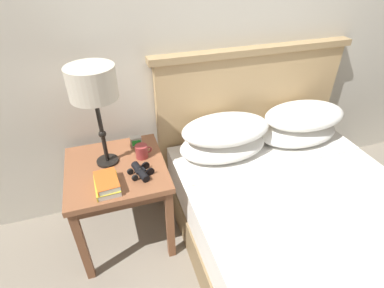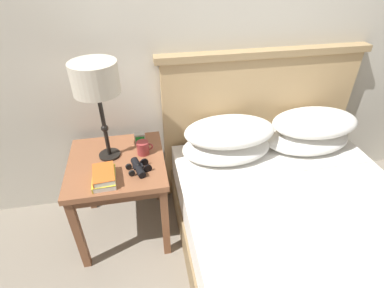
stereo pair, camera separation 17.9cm
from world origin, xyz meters
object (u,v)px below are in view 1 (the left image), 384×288
at_px(nightstand, 117,177).
at_px(binoculars_pair, 141,171).
at_px(book_on_nightstand, 107,185).
at_px(bed, 309,231).
at_px(book_stacked_on_top, 106,181).
at_px(alarm_clock, 136,141).
at_px(coffee_mug, 142,151).
at_px(table_lamp, 93,86).

height_order(nightstand, binoculars_pair, binoculars_pair).
bearing_deg(book_on_nightstand, bed, -19.84).
distance_m(book_stacked_on_top, alarm_clock, 0.42).
bearing_deg(binoculars_pair, bed, -26.50).
xyz_separation_m(book_stacked_on_top, coffee_mug, (0.23, 0.22, -0.01)).
relative_size(table_lamp, alarm_clock, 8.53).
bearing_deg(book_stacked_on_top, table_lamp, 84.93).
xyz_separation_m(table_lamp, binoculars_pair, (0.17, -0.18, -0.47)).
xyz_separation_m(nightstand, book_stacked_on_top, (-0.06, -0.17, 0.13)).
height_order(bed, alarm_clock, bed).
bearing_deg(coffee_mug, book_stacked_on_top, -136.18).
height_order(nightstand, book_stacked_on_top, book_stacked_on_top).
distance_m(book_on_nightstand, book_stacked_on_top, 0.03).
height_order(book_on_nightstand, book_stacked_on_top, book_stacked_on_top).
distance_m(book_on_nightstand, binoculars_pair, 0.20).
bearing_deg(book_stacked_on_top, alarm_clock, 59.33).
height_order(nightstand, book_on_nightstand, book_on_nightstand).
bearing_deg(book_stacked_on_top, binoculars_pair, 16.50).
bearing_deg(table_lamp, book_stacked_on_top, -95.07).
xyz_separation_m(table_lamp, coffee_mug, (0.21, -0.02, -0.45)).
height_order(nightstand, table_lamp, table_lamp).
bearing_deg(book_stacked_on_top, book_on_nightstand, 115.40).
xyz_separation_m(book_stacked_on_top, binoculars_pair, (0.19, 0.06, -0.03)).
xyz_separation_m(binoculars_pair, coffee_mug, (0.04, 0.16, 0.02)).
distance_m(table_lamp, alarm_clock, 0.52).
bearing_deg(alarm_clock, table_lamp, -147.15).
bearing_deg(table_lamp, book_on_nightstand, -95.57).
distance_m(bed, book_on_nightstand, 1.20).
height_order(bed, book_on_nightstand, bed).
distance_m(bed, table_lamp, 1.47).
bearing_deg(bed, table_lamp, 149.54).
height_order(binoculars_pair, alarm_clock, alarm_clock).
height_order(book_stacked_on_top, binoculars_pair, book_stacked_on_top).
bearing_deg(coffee_mug, bed, -35.45).
distance_m(nightstand, binoculars_pair, 0.20).
distance_m(book_stacked_on_top, binoculars_pair, 0.20).
bearing_deg(coffee_mug, binoculars_pair, -103.05).
xyz_separation_m(nightstand, book_on_nightstand, (-0.06, -0.17, 0.10)).
height_order(table_lamp, alarm_clock, table_lamp).
bearing_deg(nightstand, coffee_mug, 15.60).
bearing_deg(nightstand, book_on_nightstand, -109.86).
height_order(book_stacked_on_top, alarm_clock, book_stacked_on_top).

